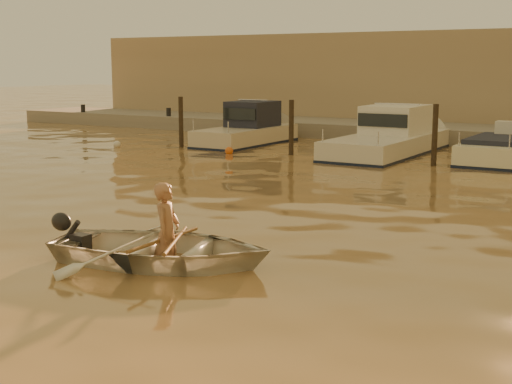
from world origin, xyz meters
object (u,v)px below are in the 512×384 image
Objects in this scene: person at (167,233)px; moored_boat_3 at (500,155)px; moored_boat_1 at (246,129)px; dinghy at (162,248)px; moored_boat_2 at (389,137)px.

person reaches higher than moored_boat_3.
person is 0.27× the size of moored_boat_1.
dinghy is 0.45× the size of moored_boat_2.
moored_boat_2 reaches higher than person.
person is at bearing -81.94° from moored_boat_2.
dinghy is at bearing -96.55° from moored_boat_3.
moored_boat_3 is at bearing 0.00° from moored_boat_2.
moored_boat_1 reaches higher than moored_boat_3.
moored_boat_1 is 0.75× the size of moored_boat_2.
moored_boat_1 is (-8.48, 15.98, 0.09)m from person.
dinghy is at bearing -62.36° from moored_boat_1.
moored_boat_2 reaches higher than moored_boat_3.
person is 18.09m from moored_boat_1.
dinghy is 16.12m from moored_boat_3.
person is 0.30× the size of moored_boat_3.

